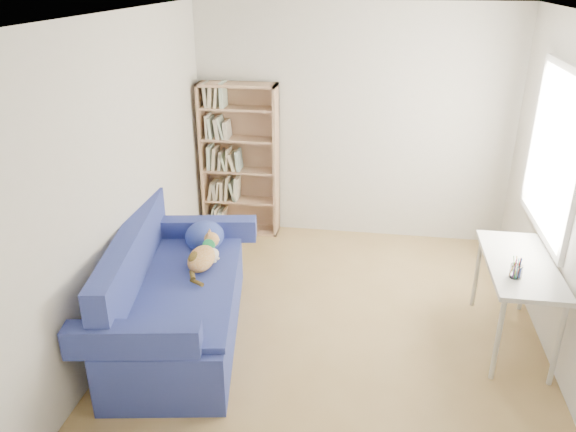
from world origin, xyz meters
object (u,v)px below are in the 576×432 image
object	(u,v)px
desk	(519,271)
pen_cup	(516,270)
bookshelf	(240,166)
sofa	(175,297)

from	to	relation	value
desk	pen_cup	xyz separation A→B (m)	(-0.10, -0.26, 0.14)
bookshelf	desk	distance (m)	3.27
desk	pen_cup	world-z (taller)	pen_cup
sofa	desk	bearing A→B (deg)	-2.88
pen_cup	sofa	bearing A→B (deg)	-178.25
sofa	desk	distance (m)	2.82
bookshelf	pen_cup	bearing A→B (deg)	-38.08
sofa	pen_cup	bearing A→B (deg)	-8.04
desk	pen_cup	bearing A→B (deg)	-110.93
desk	pen_cup	distance (m)	0.31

